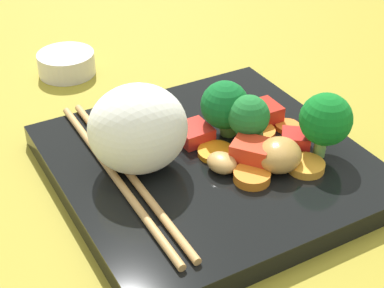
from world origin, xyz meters
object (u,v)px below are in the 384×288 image
object	(u,v)px
carrot_slice_2	(252,176)
rice_mound	(138,129)
broccoli_floret_1	(225,106)
chopstick_pair	(121,174)
sauce_cup	(66,63)
square_plate	(209,166)

from	to	relation	value
carrot_slice_2	rice_mound	bearing A→B (deg)	141.04
broccoli_floret_1	chopstick_pair	size ratio (longest dim) A/B	0.23
chopstick_pair	sauce_cup	bearing A→B (deg)	171.96
chopstick_pair	broccoli_floret_1	bearing A→B (deg)	97.10
square_plate	chopstick_pair	bearing A→B (deg)	174.39
square_plate	sauce_cup	xyz separation A→B (cm)	(-5.15, 23.98, 0.29)
carrot_slice_2	sauce_cup	xyz separation A→B (cm)	(-6.62, 28.46, -1.06)
rice_mound	broccoli_floret_1	world-z (taller)	rice_mound
square_plate	broccoli_floret_1	xyz separation A→B (cm)	(2.83, 2.40, 3.91)
square_plate	carrot_slice_2	xyz separation A→B (cm)	(1.47, -4.47, 1.35)
broccoli_floret_1	carrot_slice_2	xyz separation A→B (cm)	(-1.35, -6.88, -2.56)
square_plate	rice_mound	xyz separation A→B (cm)	(-5.75, 1.37, 4.64)
carrot_slice_2	chopstick_pair	distance (cm)	10.54
square_plate	broccoli_floret_1	size ratio (longest dim) A/B	4.66
rice_mound	chopstick_pair	world-z (taller)	rice_mound
broccoli_floret_1	carrot_slice_2	bearing A→B (deg)	-101.13
square_plate	broccoli_floret_1	bearing A→B (deg)	40.37
square_plate	rice_mound	bearing A→B (deg)	166.60
rice_mound	sauce_cup	size ratio (longest dim) A/B	1.27
chopstick_pair	carrot_slice_2	bearing A→B (deg)	58.45
rice_mound	sauce_cup	distance (cm)	23.03
sauce_cup	chopstick_pair	bearing A→B (deg)	-96.22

